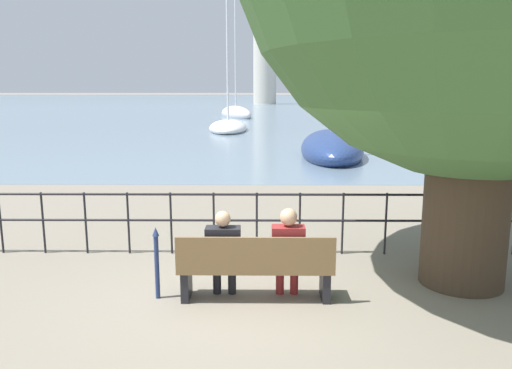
{
  "coord_description": "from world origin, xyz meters",
  "views": [
    {
      "loc": [
        0.06,
        -6.23,
        2.72
      ],
      "look_at": [
        0.0,
        0.5,
        1.44
      ],
      "focal_mm": 35.0,
      "sensor_mm": 36.0,
      "label": 1
    }
  ],
  "objects_px": {
    "closed_umbrella": "(157,259)",
    "harbor_lighthouse": "(265,41)",
    "park_bench": "(256,268)",
    "seated_person_left": "(223,250)",
    "seated_person_right": "(288,249)",
    "sailboat_3": "(332,148)",
    "sailboat_2": "(228,127)",
    "sailboat_1": "(236,114)",
    "sailboat_0": "(488,116)"
  },
  "relations": [
    {
      "from": "closed_umbrella",
      "to": "sailboat_0",
      "type": "height_order",
      "value": "sailboat_0"
    },
    {
      "from": "seated_person_right",
      "to": "sailboat_2",
      "type": "height_order",
      "value": "sailboat_2"
    },
    {
      "from": "seated_person_right",
      "to": "harbor_lighthouse",
      "type": "distance_m",
      "value": 94.36
    },
    {
      "from": "park_bench",
      "to": "closed_umbrella",
      "type": "height_order",
      "value": "closed_umbrella"
    },
    {
      "from": "park_bench",
      "to": "sailboat_2",
      "type": "height_order",
      "value": "sailboat_2"
    },
    {
      "from": "harbor_lighthouse",
      "to": "park_bench",
      "type": "bearing_deg",
      "value": -90.51
    },
    {
      "from": "seated_person_left",
      "to": "closed_umbrella",
      "type": "height_order",
      "value": "seated_person_left"
    },
    {
      "from": "sailboat_2",
      "to": "sailboat_3",
      "type": "xyz_separation_m",
      "value": [
        5.21,
        -13.5,
        0.08
      ]
    },
    {
      "from": "closed_umbrella",
      "to": "sailboat_0",
      "type": "distance_m",
      "value": 45.9
    },
    {
      "from": "sailboat_0",
      "to": "sailboat_2",
      "type": "bearing_deg",
      "value": -132.97
    },
    {
      "from": "seated_person_right",
      "to": "harbor_lighthouse",
      "type": "height_order",
      "value": "harbor_lighthouse"
    },
    {
      "from": "sailboat_1",
      "to": "harbor_lighthouse",
      "type": "distance_m",
      "value": 50.57
    },
    {
      "from": "park_bench",
      "to": "sailboat_1",
      "type": "distance_m",
      "value": 44.73
    },
    {
      "from": "closed_umbrella",
      "to": "harbor_lighthouse",
      "type": "distance_m",
      "value": 94.42
    },
    {
      "from": "seated_person_right",
      "to": "sailboat_1",
      "type": "relative_size",
      "value": 0.1
    },
    {
      "from": "sailboat_0",
      "to": "sailboat_3",
      "type": "height_order",
      "value": "sailboat_0"
    },
    {
      "from": "sailboat_2",
      "to": "harbor_lighthouse",
      "type": "distance_m",
      "value": 66.73
    },
    {
      "from": "park_bench",
      "to": "sailboat_3",
      "type": "xyz_separation_m",
      "value": [
        3.03,
        14.65,
        -0.12
      ]
    },
    {
      "from": "closed_umbrella",
      "to": "sailboat_0",
      "type": "bearing_deg",
      "value": 60.96
    },
    {
      "from": "seated_person_right",
      "to": "sailboat_0",
      "type": "relative_size",
      "value": 0.1
    },
    {
      "from": "seated_person_right",
      "to": "sailboat_1",
      "type": "distance_m",
      "value": 44.68
    },
    {
      "from": "seated_person_left",
      "to": "sailboat_1",
      "type": "height_order",
      "value": "sailboat_1"
    },
    {
      "from": "sailboat_1",
      "to": "seated_person_left",
      "type": "bearing_deg",
      "value": -110.54
    },
    {
      "from": "park_bench",
      "to": "seated_person_right",
      "type": "distance_m",
      "value": 0.49
    },
    {
      "from": "seated_person_right",
      "to": "sailboat_2",
      "type": "xyz_separation_m",
      "value": [
        -2.6,
        28.07,
        -0.44
      ]
    },
    {
      "from": "seated_person_left",
      "to": "sailboat_0",
      "type": "bearing_deg",
      "value": 61.91
    },
    {
      "from": "sailboat_1",
      "to": "sailboat_2",
      "type": "distance_m",
      "value": 16.52
    },
    {
      "from": "park_bench",
      "to": "seated_person_left",
      "type": "distance_m",
      "value": 0.48
    },
    {
      "from": "seated_person_left",
      "to": "closed_umbrella",
      "type": "distance_m",
      "value": 0.88
    },
    {
      "from": "sailboat_2",
      "to": "sailboat_3",
      "type": "relative_size",
      "value": 1.21
    },
    {
      "from": "seated_person_right",
      "to": "harbor_lighthouse",
      "type": "bearing_deg",
      "value": 89.74
    },
    {
      "from": "sailboat_1",
      "to": "sailboat_0",
      "type": "bearing_deg",
      "value": -33.96
    },
    {
      "from": "sailboat_1",
      "to": "sailboat_3",
      "type": "relative_size",
      "value": 1.58
    },
    {
      "from": "seated_person_right",
      "to": "sailboat_2",
      "type": "distance_m",
      "value": 28.19
    },
    {
      "from": "sailboat_3",
      "to": "seated_person_right",
      "type": "bearing_deg",
      "value": -95.14
    },
    {
      "from": "sailboat_1",
      "to": "sailboat_3",
      "type": "height_order",
      "value": "sailboat_1"
    },
    {
      "from": "closed_umbrella",
      "to": "seated_person_right",
      "type": "bearing_deg",
      "value": 0.72
    },
    {
      "from": "seated_person_left",
      "to": "seated_person_right",
      "type": "bearing_deg",
      "value": -0.06
    },
    {
      "from": "sailboat_1",
      "to": "harbor_lighthouse",
      "type": "xyz_separation_m",
      "value": [
        3.3,
        49.09,
        11.69
      ]
    },
    {
      "from": "closed_umbrella",
      "to": "sailboat_1",
      "type": "distance_m",
      "value": 44.62
    },
    {
      "from": "sailboat_2",
      "to": "seated_person_left",
      "type": "bearing_deg",
      "value": -88.09
    },
    {
      "from": "closed_umbrella",
      "to": "sailboat_3",
      "type": "relative_size",
      "value": 0.13
    },
    {
      "from": "seated_person_left",
      "to": "seated_person_right",
      "type": "relative_size",
      "value": 0.97
    },
    {
      "from": "seated_person_right",
      "to": "sailboat_3",
      "type": "bearing_deg",
      "value": 79.85
    },
    {
      "from": "park_bench",
      "to": "closed_umbrella",
      "type": "relative_size",
      "value": 2.09
    },
    {
      "from": "park_bench",
      "to": "closed_umbrella",
      "type": "distance_m",
      "value": 1.3
    },
    {
      "from": "seated_person_left",
      "to": "sailboat_3",
      "type": "bearing_deg",
      "value": 76.66
    },
    {
      "from": "seated_person_left",
      "to": "sailboat_2",
      "type": "distance_m",
      "value": 28.13
    },
    {
      "from": "park_bench",
      "to": "seated_person_right",
      "type": "height_order",
      "value": "seated_person_right"
    },
    {
      "from": "sailboat_1",
      "to": "sailboat_3",
      "type": "distance_m",
      "value": 30.51
    }
  ]
}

